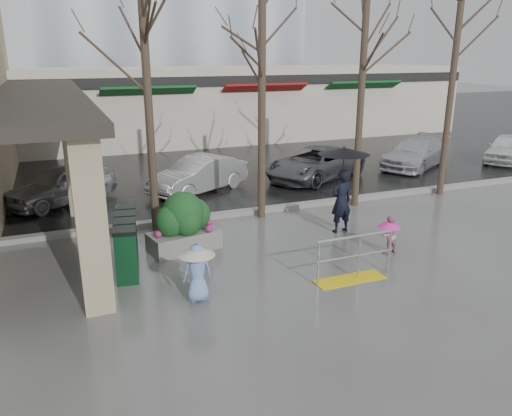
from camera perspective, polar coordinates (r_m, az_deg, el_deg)
ground at (r=11.61m, az=1.99°, el=-6.87°), size 120.00×120.00×0.00m
street_asphalt at (r=32.31m, az=-14.18°, el=8.32°), size 120.00×36.00×0.01m
curb at (r=15.08m, az=-4.17°, el=-0.82°), size 120.00×0.30×0.15m
canopy_slab at (r=17.71m, az=-24.02°, el=12.20°), size 2.80×18.00×0.25m
pillar_front at (r=9.66m, az=-18.30°, el=-1.72°), size 0.55×0.55×3.50m
pillar_back at (r=15.96m, az=-20.11°, el=5.40°), size 0.55×0.55×3.50m
storefront_row at (r=28.48m, az=-9.20°, el=11.56°), size 34.00×6.74×4.00m
handrail at (r=11.10m, az=11.03°, el=-6.26°), size 1.90×0.50×1.03m
tree_west at (r=13.48m, az=-12.65°, el=18.32°), size 3.20×3.20×6.80m
tree_midwest at (r=14.38m, az=0.70°, el=19.21°), size 3.20×3.20×7.00m
tree_mideast at (r=15.94m, az=12.24°, el=17.31°), size 3.20×3.20×6.50m
tree_east at (r=18.12m, az=22.06°, el=18.10°), size 3.20×3.20×7.20m
woman at (r=13.66m, az=9.84°, el=3.12°), size 1.39×1.39×2.41m
child_pink at (r=12.67m, az=14.95°, el=-2.66°), size 0.57×0.57×0.95m
child_blue at (r=9.97m, az=-6.73°, el=-6.68°), size 0.73×0.73×1.19m
planter at (r=12.55m, az=-8.28°, el=-1.62°), size 1.87×1.19×1.51m
news_boxes at (r=11.86m, az=-14.57°, el=-3.74°), size 0.81×2.23×1.22m
car_a at (r=17.52m, az=-21.37°, el=2.48°), size 3.90×3.29×1.26m
car_b at (r=17.84m, az=-6.55°, el=3.82°), size 4.00×2.98×1.26m
car_c at (r=19.70m, az=6.82°, el=5.09°), size 4.99×3.86×1.26m
car_d at (r=22.77m, az=17.81°, el=6.03°), size 4.65×3.67×1.26m
car_e at (r=25.41m, az=26.77°, el=6.11°), size 3.90×3.30×1.26m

